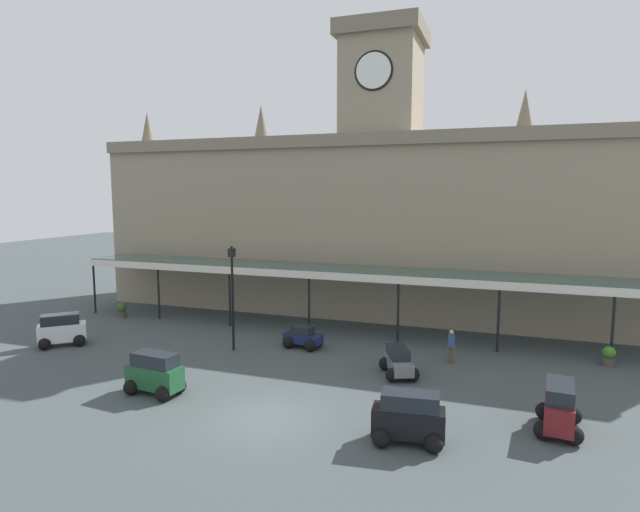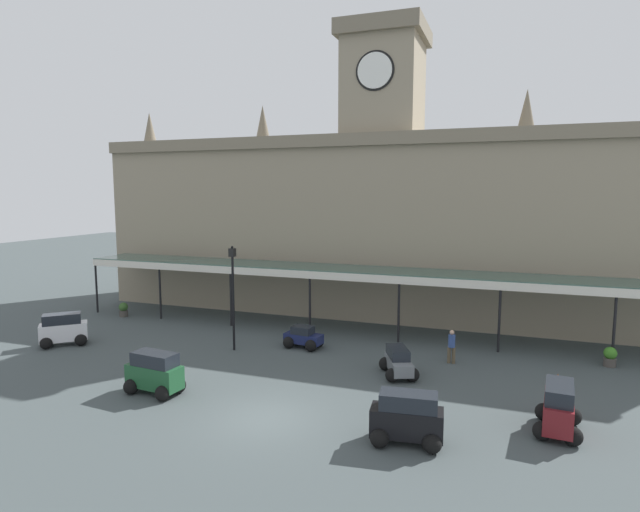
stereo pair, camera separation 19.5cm
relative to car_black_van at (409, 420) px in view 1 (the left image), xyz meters
name	(u,v)px [view 1 (the left image)]	position (x,y,z in m)	size (l,w,h in m)	color
ground_plane	(267,419)	(-5.32, 0.14, -0.81)	(140.00, 140.00, 0.00)	#3F484A
station_building	(380,218)	(-5.32, 18.51, 5.77)	(39.86, 6.73, 19.23)	gray
entrance_canopy	(358,271)	(-5.32, 12.92, 2.89)	(37.37, 3.26, 3.84)	#38564C
car_black_van	(409,420)	(0.00, 0.00, 0.00)	(2.50, 1.78, 1.77)	black
car_maroon_van	(559,410)	(4.83, 2.63, 0.00)	(1.73, 2.47, 1.77)	maroon
car_white_van	(62,331)	(-19.86, 4.78, 0.00)	(2.53, 2.50, 1.77)	silver
car_navy_sedan	(303,339)	(-7.28, 8.88, -0.30)	(2.13, 1.66, 1.19)	#19214C
car_grey_estate	(399,363)	(-1.58, 6.36, -0.24)	(2.10, 2.42, 1.27)	slate
car_green_van	(155,375)	(-10.72, 0.75, 0.00)	(2.48, 1.74, 1.77)	#1E512D
pedestrian_crossing_forecourt	(451,345)	(0.52, 8.97, 0.10)	(0.39, 0.34, 1.67)	brown
victorian_lamppost	(232,287)	(-10.60, 7.21, 2.62)	(0.30, 0.30, 5.60)	black
traffic_cone	(557,380)	(5.17, 7.13, -0.48)	(0.40, 0.40, 0.66)	orange
planter_near_kerb	(122,310)	(-21.36, 11.28, -0.32)	(0.60, 0.60, 0.96)	#47423D
planter_by_canopy	(609,356)	(7.79, 11.11, -0.32)	(0.60, 0.60, 0.96)	#47423D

